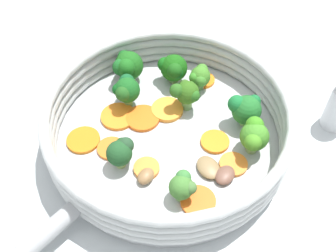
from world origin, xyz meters
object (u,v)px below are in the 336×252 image
at_px(carrot_slice_8, 83,140).
at_px(mushroom_piece_0, 208,167).
at_px(carrot_slice_3, 233,164).
at_px(broccoli_floret_7, 127,66).
at_px(carrot_slice_4, 198,201).
at_px(broccoli_floret_8, 121,152).
at_px(carrot_slice_2, 167,110).
at_px(skillet, 168,137).
at_px(broccoli_floret_3, 183,186).
at_px(carrot_slice_7, 143,118).
at_px(broccoli_floret_6, 245,109).
at_px(carrot_slice_1, 111,148).
at_px(broccoli_floret_5, 200,77).
at_px(broccoli_floret_4, 126,90).
at_px(carrot_slice_5, 147,168).
at_px(broccoli_floret_1, 173,68).
at_px(carrot_slice_0, 215,142).
at_px(broccoli_floret_2, 187,93).
at_px(mushroom_piece_2, 225,175).
at_px(broccoli_floret_0, 254,137).
at_px(mushroom_piece_1, 146,176).
at_px(carrot_slice_9, 118,116).
at_px(carrot_slice_6, 203,80).

bearing_deg(carrot_slice_8, mushroom_piece_0, 89.02).
height_order(carrot_slice_3, broccoli_floret_7, broccoli_floret_7).
xyz_separation_m(carrot_slice_4, broccoli_floret_8, (-0.03, -0.10, 0.02)).
distance_m(carrot_slice_2, carrot_slice_3, 0.12).
distance_m(skillet, broccoli_floret_3, 0.10).
bearing_deg(carrot_slice_7, broccoli_floret_6, 101.83).
bearing_deg(broccoli_floret_8, carrot_slice_4, 73.96).
height_order(carrot_slice_1, broccoli_floret_8, broccoli_floret_8).
bearing_deg(broccoli_floret_3, skillet, -155.66).
distance_m(broccoli_floret_5, broccoli_floret_8, 0.17).
bearing_deg(carrot_slice_2, broccoli_floret_6, 92.29).
relative_size(carrot_slice_7, broccoli_floret_3, 1.25).
bearing_deg(broccoli_floret_4, broccoli_floret_7, -163.58).
height_order(carrot_slice_1, carrot_slice_5, carrot_slice_5).
height_order(broccoli_floret_1, broccoli_floret_4, same).
bearing_deg(broccoli_floret_5, carrot_slice_0, 22.92).
distance_m(carrot_slice_0, carrot_slice_3, 0.04).
relative_size(broccoli_floret_2, mushroom_piece_2, 1.55).
height_order(broccoli_floret_5, mushroom_piece_0, broccoli_floret_5).
distance_m(carrot_slice_5, broccoli_floret_8, 0.04).
relative_size(carrot_slice_8, broccoli_floret_0, 0.91).
height_order(carrot_slice_4, carrot_slice_5, carrot_slice_5).
relative_size(carrot_slice_1, carrot_slice_5, 1.12).
bearing_deg(broccoli_floret_5, mushroom_piece_0, 16.13).
bearing_deg(skillet, carrot_slice_1, -55.55).
bearing_deg(carrot_slice_2, carrot_slice_3, 56.43).
xyz_separation_m(carrot_slice_0, broccoli_floret_3, (0.09, -0.02, 0.02)).
relative_size(broccoli_floret_2, mushroom_piece_1, 1.90).
height_order(carrot_slice_4, broccoli_floret_8, broccoli_floret_8).
bearing_deg(broccoli_floret_5, carrot_slice_7, -37.67).
height_order(broccoli_floret_4, broccoli_floret_5, broccoli_floret_4).
xyz_separation_m(broccoli_floret_7, mushroom_piece_2, (0.13, 0.16, -0.02)).
bearing_deg(broccoli_floret_1, broccoli_floret_5, 86.59).
height_order(carrot_slice_3, broccoli_floret_2, broccoli_floret_2).
height_order(carrot_slice_9, broccoli_floret_7, broccoli_floret_7).
bearing_deg(broccoli_floret_4, skillet, 61.66).
bearing_deg(broccoli_floret_6, mushroom_piece_2, -5.63).
distance_m(carrot_slice_5, broccoli_floret_7, 0.16).
relative_size(carrot_slice_0, mushroom_piece_0, 1.05).
height_order(carrot_slice_4, broccoli_floret_0, broccoli_floret_0).
distance_m(skillet, carrot_slice_6, 0.11).
bearing_deg(mushroom_piece_1, broccoli_floret_1, -176.73).
bearing_deg(broccoli_floret_5, carrot_slice_2, -30.65).
xyz_separation_m(carrot_slice_9, broccoli_floret_8, (0.07, 0.03, 0.02)).
height_order(broccoli_floret_5, broccoli_floret_6, broccoli_floret_6).
relative_size(carrot_slice_4, broccoli_floret_7, 0.84).
height_order(carrot_slice_5, mushroom_piece_0, mushroom_piece_0).
height_order(skillet, broccoli_floret_7, broccoli_floret_7).
distance_m(mushroom_piece_0, mushroom_piece_1, 0.08).
relative_size(carrot_slice_9, mushroom_piece_2, 1.63).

